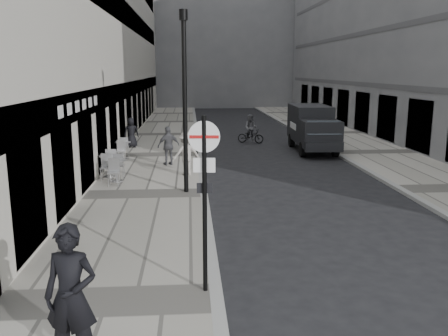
# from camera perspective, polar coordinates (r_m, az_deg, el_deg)

# --- Properties ---
(sidewalk) EXTENTS (4.00, 60.00, 0.12)m
(sidewalk) POSITION_cam_1_polar(r_m,az_deg,el_deg) (23.78, -7.84, 1.50)
(sidewalk) COLOR #A19C91
(sidewalk) RESTS_ON ground
(far_sidewalk) EXTENTS (4.00, 60.00, 0.12)m
(far_sidewalk) POSITION_cam_1_polar(r_m,az_deg,el_deg) (25.55, 17.62, 1.76)
(far_sidewalk) COLOR #A19C91
(far_sidewalk) RESTS_ON ground
(building_far) EXTENTS (24.00, 16.00, 22.00)m
(building_far) POSITION_cam_1_polar(r_m,az_deg,el_deg) (61.77, -2.46, 17.99)
(building_far) COLOR slate
(building_far) RESTS_ON ground
(walking_man) EXTENTS (0.83, 0.62, 2.07)m
(walking_man) POSITION_cam_1_polar(r_m,az_deg,el_deg) (7.12, -17.92, -14.48)
(walking_man) COLOR black
(walking_man) RESTS_ON sidewalk
(sign_post) EXTENTS (0.57, 0.12, 3.33)m
(sign_post) POSITION_cam_1_polar(r_m,az_deg,el_deg) (8.60, -2.37, -1.58)
(sign_post) COLOR black
(sign_post) RESTS_ON sidewalk
(lamppost) EXTENTS (0.27, 0.27, 6.01)m
(lamppost) POSITION_cam_1_polar(r_m,az_deg,el_deg) (15.89, -4.75, 8.91)
(lamppost) COLOR black
(lamppost) RESTS_ON sidewalk
(bollard_near) EXTENTS (0.12, 0.12, 0.88)m
(bollard_near) POSITION_cam_1_polar(r_m,az_deg,el_deg) (16.39, -4.58, -1.27)
(bollard_near) COLOR black
(bollard_near) RESTS_ON sidewalk
(bollard_far) EXTENTS (0.12, 0.12, 0.87)m
(bollard_far) POSITION_cam_1_polar(r_m,az_deg,el_deg) (20.86, -3.27, 1.55)
(bollard_far) COLOR black
(bollard_far) RESTS_ON sidewalk
(panel_van) EXTENTS (2.04, 5.10, 2.37)m
(panel_van) POSITION_cam_1_polar(r_m,az_deg,el_deg) (25.51, 10.56, 4.99)
(panel_van) COLOR black
(panel_van) RESTS_ON ground
(cyclist) EXTENTS (1.64, 1.10, 1.68)m
(cyclist) POSITION_cam_1_polar(r_m,az_deg,el_deg) (27.98, 3.22, 4.35)
(cyclist) COLOR black
(cyclist) RESTS_ON ground
(pedestrian_a) EXTENTS (1.08, 0.78, 1.71)m
(pedestrian_a) POSITION_cam_1_polar(r_m,az_deg,el_deg) (20.92, -6.68, 2.67)
(pedestrian_a) COLOR #505055
(pedestrian_a) RESTS_ON sidewalk
(pedestrian_b) EXTENTS (1.23, 0.86, 1.73)m
(pedestrian_b) POSITION_cam_1_polar(r_m,az_deg,el_deg) (18.82, -4.56, 1.75)
(pedestrian_b) COLOR #B5AFA7
(pedestrian_b) RESTS_ON sidewalk
(pedestrian_c) EXTENTS (0.88, 0.67, 1.61)m
(pedestrian_c) POSITION_cam_1_polar(r_m,az_deg,el_deg) (26.09, -11.10, 4.22)
(pedestrian_c) COLOR black
(pedestrian_c) RESTS_ON sidewalk
(cafe_table_near) EXTENTS (0.76, 1.71, 0.97)m
(cafe_table_near) POSITION_cam_1_polar(r_m,az_deg,el_deg) (18.16, -12.84, -0.08)
(cafe_table_near) COLOR #ACACAE
(cafe_table_near) RESTS_ON sidewalk
(cafe_table_mid) EXTENTS (0.74, 1.67, 0.95)m
(cafe_table_mid) POSITION_cam_1_polar(r_m,az_deg,el_deg) (22.75, -12.08, 2.27)
(cafe_table_mid) COLOR silver
(cafe_table_mid) RESTS_ON sidewalk
(cafe_table_far) EXTENTS (0.79, 1.79, 1.02)m
(cafe_table_far) POSITION_cam_1_polar(r_m,az_deg,el_deg) (18.98, -13.64, 0.46)
(cafe_table_far) COLOR silver
(cafe_table_far) RESTS_ON sidewalk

